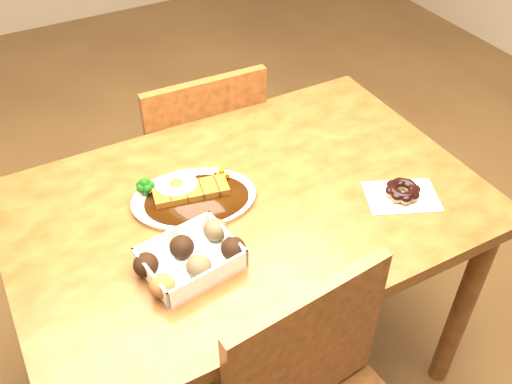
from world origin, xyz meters
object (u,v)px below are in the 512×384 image
chair_far (197,162)px  pon_de_ring (403,191)px  table (247,228)px  katsu_curry_plate (191,195)px  donut_box (190,257)px

chair_far → pon_de_ring: chair_far is taller
table → katsu_curry_plate: size_ratio=3.32×
donut_box → pon_de_ring: size_ratio=1.13×
donut_box → chair_far: bearing=66.3°
chair_far → donut_box: chair_far is taller
katsu_curry_plate → donut_box: (-0.09, -0.21, 0.01)m
chair_far → pon_de_ring: 0.82m
chair_far → table: bearing=83.9°
katsu_curry_plate → pon_de_ring: katsu_curry_plate is taller
table → pon_de_ring: pon_de_ring is taller
donut_box → pon_de_ring: (0.57, -0.04, -0.01)m
chair_far → pon_de_ring: bearing=113.8°
katsu_curry_plate → pon_de_ring: size_ratio=1.64×
katsu_curry_plate → chair_far: bearing=66.4°
table → pon_de_ring: 0.42m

